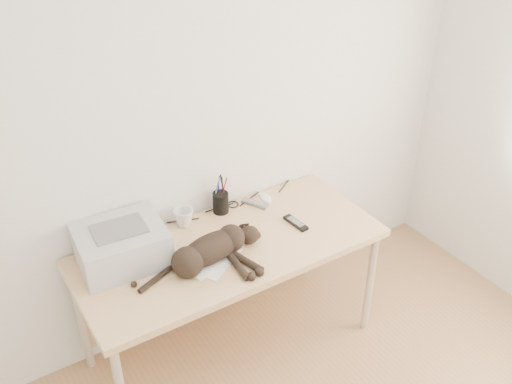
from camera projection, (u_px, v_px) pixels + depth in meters
wall_back at (192, 121)px, 2.91m from camera, size 3.50×0.00×3.50m
desk at (222, 256)px, 3.09m from camera, size 1.60×0.70×0.74m
printer at (121, 245)px, 2.79m from camera, size 0.45×0.39×0.20m
papers at (209, 257)px, 2.86m from camera, size 0.38×0.33×0.01m
cat at (209, 252)px, 2.79m from camera, size 0.70×0.33×0.16m
mug at (184, 218)px, 3.07m from camera, size 0.14×0.14×0.10m
pen_cup at (221, 202)px, 3.18m from camera, size 0.09×0.09×0.23m
remote_grey at (255, 204)px, 3.26m from camera, size 0.12×0.16×0.02m
remote_black at (296, 223)px, 3.10m from camera, size 0.06×0.17×0.02m
mouse at (265, 196)px, 3.31m from camera, size 0.08×0.11×0.03m
cable_tangle at (202, 215)px, 3.17m from camera, size 1.36×0.07×0.01m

